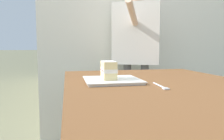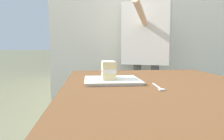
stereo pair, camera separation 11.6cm
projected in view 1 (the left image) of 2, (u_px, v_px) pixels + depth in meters
patio_table at (165, 104)px, 1.09m from camera, size 1.43×0.98×0.77m
dessert_plate at (112, 80)px, 1.17m from camera, size 0.29×0.29×0.02m
cake_slice at (109, 70)px, 1.16m from camera, size 0.12×0.08×0.09m
dessert_fork at (161, 86)px, 1.02m from camera, size 0.17×0.03×0.01m
diner_person at (136, 37)px, 2.05m from camera, size 0.60×0.47×1.58m
patio_building at (118, 14)px, 4.85m from camera, size 5.22×2.78×3.37m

